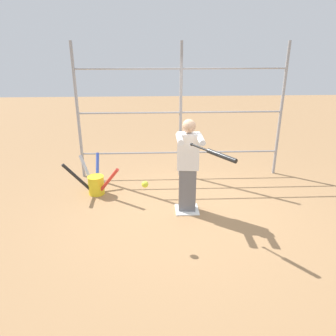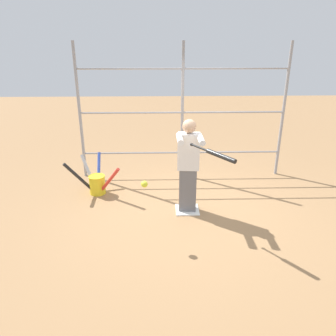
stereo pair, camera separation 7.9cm
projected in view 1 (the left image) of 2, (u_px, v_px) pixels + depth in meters
name	position (u px, v px, depth m)	size (l,w,h in m)	color
ground_plane	(187.00, 210.00, 5.72)	(24.00, 24.00, 0.00)	#9E754C
home_plate	(187.00, 210.00, 5.71)	(0.40, 0.40, 0.02)	white
fence_backstop	(181.00, 112.00, 6.69)	(4.23, 0.06, 2.76)	#939399
batter	(188.00, 164.00, 5.38)	(0.41, 0.57, 1.61)	slate
baseball_bat_swinging	(217.00, 154.00, 4.46)	(0.56, 0.70, 0.08)	black
softball_in_flight	(145.00, 184.00, 4.58)	(0.10, 0.10, 0.10)	yellow
bat_bucket	(95.00, 183.00, 6.24)	(1.07, 0.92, 0.71)	yellow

